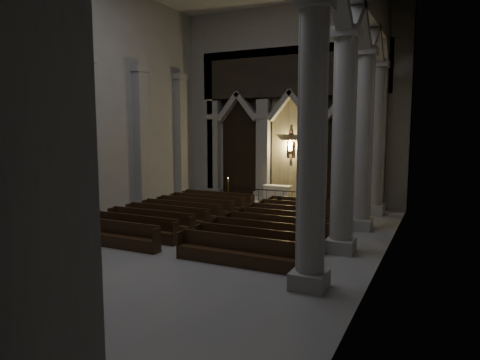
{
  "coord_description": "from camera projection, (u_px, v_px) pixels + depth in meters",
  "views": [
    {
      "loc": [
        8.83,
        -13.94,
        4.52
      ],
      "look_at": [
        0.65,
        3.0,
        2.28
      ],
      "focal_mm": 32.0,
      "sensor_mm": 36.0,
      "label": 1
    }
  ],
  "objects": [
    {
      "name": "room",
      "position": [
        189.0,
        46.0,
        15.91
      ],
      "size": [
        24.0,
        24.1,
        12.0
      ],
      "color": "gray",
      "rests_on": "ground"
    },
    {
      "name": "sanctuary_wall",
      "position": [
        291.0,
        95.0,
        26.35
      ],
      "size": [
        14.0,
        0.77,
        12.0
      ],
      "color": "#9A9890",
      "rests_on": "ground"
    },
    {
      "name": "right_arcade",
      "position": [
        346.0,
        32.0,
        14.7
      ],
      "size": [
        1.0,
        24.0,
        12.0
      ],
      "color": "#9A9890",
      "rests_on": "ground"
    },
    {
      "name": "left_pilasters",
      "position": [
        117.0,
        141.0,
        22.39
      ],
      "size": [
        0.6,
        13.0,
        8.03
      ],
      "color": "#9A9890",
      "rests_on": "ground"
    },
    {
      "name": "sanctuary_step",
      "position": [
        284.0,
        202.0,
        26.28
      ],
      "size": [
        8.5,
        2.6,
        0.15
      ],
      "primitive_type": "cube",
      "color": "#9A9890",
      "rests_on": "ground"
    },
    {
      "name": "altar",
      "position": [
        277.0,
        192.0,
        26.62
      ],
      "size": [
        1.75,
        0.7,
        0.89
      ],
      "color": "beige",
      "rests_on": "sanctuary_step"
    },
    {
      "name": "altar_rail",
      "position": [
        275.0,
        196.0,
        24.8
      ],
      "size": [
        5.28,
        0.09,
        1.04
      ],
      "color": "black",
      "rests_on": "ground"
    },
    {
      "name": "candle_stand_left",
      "position": [
        228.0,
        195.0,
        27.0
      ],
      "size": [
        0.25,
        0.25,
        1.51
      ],
      "color": "olive",
      "rests_on": "ground"
    },
    {
      "name": "candle_stand_right",
      "position": [
        334.0,
        203.0,
        23.89
      ],
      "size": [
        0.26,
        0.26,
        1.56
      ],
      "color": "olive",
      "rests_on": "ground"
    },
    {
      "name": "pews",
      "position": [
        224.0,
        223.0,
        19.23
      ],
      "size": [
        9.82,
        9.03,
        0.99
      ],
      "color": "black",
      "rests_on": "ground"
    },
    {
      "name": "worshipper",
      "position": [
        278.0,
        207.0,
        21.66
      ],
      "size": [
        0.49,
        0.4,
        1.17
      ],
      "primitive_type": "imported",
      "rotation": [
        0.0,
        0.0,
        -0.31
      ],
      "color": "black",
      "rests_on": "ground"
    }
  ]
}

